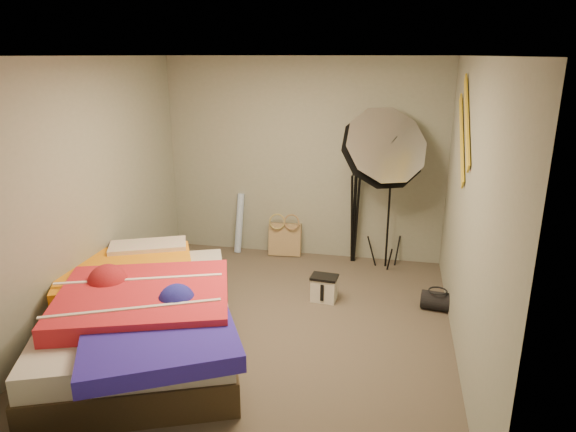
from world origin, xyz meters
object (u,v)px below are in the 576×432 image
(tote_bag, at_px, (285,239))
(bed, at_px, (142,315))
(camera_tripod, at_px, (355,208))
(wrapping_roll, at_px, (239,223))
(photo_umbrella, at_px, (382,150))
(camera_case, at_px, (324,289))
(duffel_bag, at_px, (437,301))

(tote_bag, bearing_deg, bed, -111.84)
(tote_bag, height_order, camera_tripod, camera_tripod)
(wrapping_roll, distance_m, photo_umbrella, 2.14)
(bed, height_order, camera_tripod, camera_tripod)
(tote_bag, distance_m, camera_tripod, 1.02)
(tote_bag, distance_m, bed, 2.57)
(camera_case, bearing_deg, photo_umbrella, 65.63)
(camera_case, relative_size, duffel_bag, 0.81)
(camera_case, bearing_deg, tote_bag, 124.80)
(camera_tripod, bearing_deg, tote_bag, 177.83)
(tote_bag, bearing_deg, camera_case, -65.15)
(tote_bag, bearing_deg, duffel_bag, -37.22)
(bed, distance_m, camera_tripod, 2.95)
(photo_umbrella, xyz_separation_m, camera_tripod, (-0.30, 0.27, -0.77))
(tote_bag, relative_size, wrapping_roll, 0.54)
(tote_bag, xyz_separation_m, duffel_bag, (1.85, -1.17, -0.11))
(camera_tripod, bearing_deg, photo_umbrella, -41.28)
(wrapping_roll, height_order, duffel_bag, wrapping_roll)
(wrapping_roll, height_order, camera_case, wrapping_roll)
(duffel_bag, bearing_deg, wrapping_roll, 163.07)
(camera_case, height_order, photo_umbrella, photo_umbrella)
(tote_bag, xyz_separation_m, bed, (-0.75, -2.46, 0.12))
(wrapping_roll, bearing_deg, tote_bag, 0.00)
(wrapping_roll, xyz_separation_m, photo_umbrella, (1.81, -0.30, 1.09))
(camera_case, distance_m, photo_umbrella, 1.70)
(camera_tripod, bearing_deg, bed, -124.05)
(bed, bearing_deg, wrapping_roll, 86.92)
(duffel_bag, height_order, camera_tripod, camera_tripod)
(wrapping_roll, relative_size, camera_tripod, 0.63)
(tote_bag, height_order, camera_case, tote_bag)
(bed, bearing_deg, camera_tripod, 55.95)
(photo_umbrella, bearing_deg, duffel_bag, -52.96)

